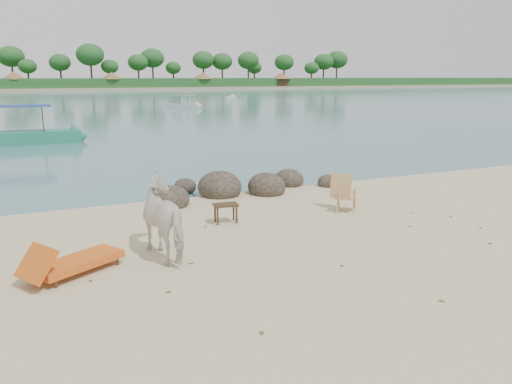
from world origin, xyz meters
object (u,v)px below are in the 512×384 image
(side_table, at_px, (226,215))
(lounge_chair, at_px, (78,258))
(boat_near, at_px, (17,112))
(boulders, at_px, (237,188))
(deck_chair, at_px, (347,195))
(cow, at_px, (169,219))

(side_table, height_order, lounge_chair, lounge_chair)
(side_table, bearing_deg, lounge_chair, -145.58)
(side_table, height_order, boat_near, boat_near)
(boulders, distance_m, boat_near, 17.36)
(deck_chair, xyz_separation_m, boat_near, (-8.18, 19.22, 1.22))
(lounge_chair, bearing_deg, side_table, -2.42)
(cow, bearing_deg, side_table, -148.69)
(deck_chair, bearing_deg, boat_near, 156.09)
(cow, height_order, lounge_chair, cow)
(deck_chair, distance_m, boat_near, 20.92)
(cow, height_order, boat_near, boat_near)
(boulders, distance_m, lounge_chair, 6.92)
(boulders, bearing_deg, lounge_chair, -137.04)
(cow, bearing_deg, boat_near, -93.02)
(boulders, height_order, boat_near, boat_near)
(cow, bearing_deg, lounge_chair, -4.60)
(cow, distance_m, side_table, 2.56)
(boulders, relative_size, boat_near, 0.89)
(boulders, xyz_separation_m, cow, (-3.29, -4.51, 0.59))
(cow, relative_size, side_table, 3.16)
(cow, xyz_separation_m, deck_chair, (5.19, 1.41, -0.31))
(lounge_chair, distance_m, deck_chair, 7.15)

